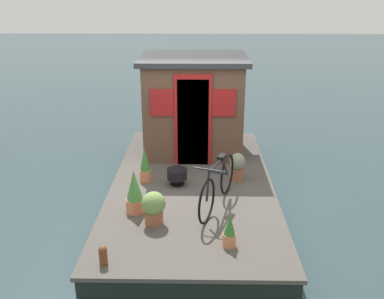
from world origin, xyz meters
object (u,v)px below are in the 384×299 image
object	(u,v)px
potted_plant_mint	(237,166)
mooring_bollard	(103,254)
charcoal_grill	(177,174)
houseboat_cabin	(194,104)
bicycle	(218,185)
potted_plant_sage	(154,207)
potted_plant_thyme	(229,232)
potted_plant_fern	(145,166)
potted_plant_succulent	(135,193)

from	to	relation	value
potted_plant_mint	mooring_bollard	world-z (taller)	potted_plant_mint
charcoal_grill	mooring_bollard	world-z (taller)	charcoal_grill
houseboat_cabin	mooring_bollard	xyz separation A→B (m)	(-4.16, 1.08, -0.87)
bicycle	potted_plant_mint	bearing A→B (deg)	-21.46
potted_plant_sage	potted_plant_thyme	size ratio (longest dim) A/B	1.07
potted_plant_thyme	potted_plant_fern	size ratio (longest dim) A/B	0.74
potted_plant_thyme	potted_plant_succulent	xyz separation A→B (m)	(0.92, 1.41, 0.11)
houseboat_cabin	potted_plant_mint	xyz separation A→B (m)	(-1.58, -0.82, -0.73)
mooring_bollard	bicycle	bearing A→B (deg)	-43.80
houseboat_cabin	potted_plant_succulent	size ratio (longest dim) A/B	3.07
houseboat_cabin	potted_plant_succulent	bearing A→B (deg)	162.74
potted_plant_thyme	potted_plant_succulent	size ratio (longest dim) A/B	0.67
potted_plant_succulent	potted_plant_thyme	bearing A→B (deg)	-123.29
houseboat_cabin	potted_plant_sage	world-z (taller)	houseboat_cabin
potted_plant_thyme	charcoal_grill	world-z (taller)	potted_plant_thyme
potted_plant_sage	mooring_bollard	size ratio (longest dim) A/B	1.92
potted_plant_sage	potted_plant_succulent	xyz separation A→B (m)	(0.33, 0.33, 0.07)
bicycle	potted_plant_fern	size ratio (longest dim) A/B	2.60
potted_plant_sage	potted_plant_succulent	distance (m)	0.47
potted_plant_thyme	houseboat_cabin	bearing A→B (deg)	8.20
potted_plant_sage	potted_plant_thyme	world-z (taller)	potted_plant_sage
potted_plant_thyme	potted_plant_mint	world-z (taller)	potted_plant_mint
houseboat_cabin	potted_plant_mint	world-z (taller)	houseboat_cabin
houseboat_cabin	mooring_bollard	distance (m)	4.38
charcoal_grill	potted_plant_thyme	bearing A→B (deg)	-157.49
houseboat_cabin	bicycle	world-z (taller)	houseboat_cabin
potted_plant_mint	potted_plant_sage	bearing A→B (deg)	138.84
houseboat_cabin	potted_plant_sage	size ratio (longest dim) A/B	4.28
mooring_bollard	houseboat_cabin	bearing A→B (deg)	-14.62
houseboat_cabin	charcoal_grill	distance (m)	1.98
potted_plant_sage	potted_plant_mint	distance (m)	2.07
bicycle	potted_plant_succulent	xyz separation A→B (m)	(-0.21, 1.29, -0.05)
potted_plant_sage	potted_plant_succulent	world-z (taller)	potted_plant_succulent
potted_plant_sage	potted_plant_fern	xyz separation A→B (m)	(1.48, 0.30, 0.03)
potted_plant_fern	mooring_bollard	bearing A→B (deg)	174.58
potted_plant_mint	potted_plant_succulent	size ratio (longest dim) A/B	0.74
potted_plant_mint	charcoal_grill	size ratio (longest dim) A/B	1.46
potted_plant_sage	bicycle	bearing A→B (deg)	-60.62
potted_plant_fern	charcoal_grill	world-z (taller)	potted_plant_fern
charcoal_grill	potted_plant_sage	bearing A→B (deg)	168.35
potted_plant_succulent	charcoal_grill	distance (m)	1.19
houseboat_cabin	potted_plant_fern	world-z (taller)	houseboat_cabin
potted_plant_thyme	potted_plant_mint	xyz separation A→B (m)	(2.15, -0.28, 0.05)
charcoal_grill	mooring_bollard	size ratio (longest dim) A/B	1.36
mooring_bollard	potted_plant_sage	bearing A→B (deg)	-27.83
potted_plant_fern	potted_plant_mint	bearing A→B (deg)	-87.43
houseboat_cabin	bicycle	xyz separation A→B (m)	(-2.59, -0.42, -0.63)
potted_plant_mint	mooring_bollard	distance (m)	3.21
potted_plant_thyme	potted_plant_succulent	bearing A→B (deg)	56.71
bicycle	potted_plant_fern	world-z (taller)	bicycle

